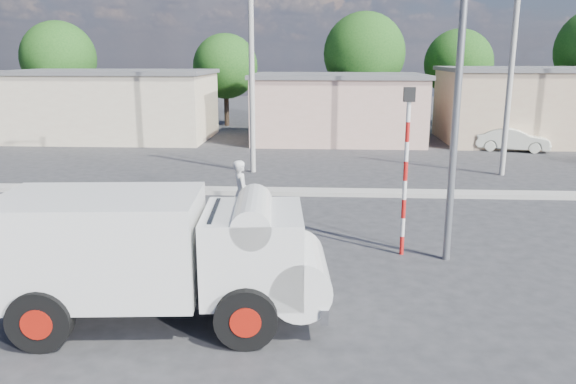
# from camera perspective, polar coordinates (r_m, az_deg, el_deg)

# --- Properties ---
(ground_plane) EXTENTS (120.00, 120.00, 0.00)m
(ground_plane) POSITION_cam_1_polar(r_m,az_deg,el_deg) (13.71, -1.19, -8.22)
(ground_plane) COLOR #2A2A2D
(ground_plane) RESTS_ON ground
(median) EXTENTS (40.00, 0.80, 0.16)m
(median) POSITION_cam_1_polar(r_m,az_deg,el_deg) (21.30, 0.50, 0.03)
(median) COLOR #99968E
(median) RESTS_ON ground
(truck) EXTENTS (6.38, 2.89, 2.57)m
(truck) POSITION_cam_1_polar(r_m,az_deg,el_deg) (11.11, -12.42, -6.05)
(truck) COLOR black
(truck) RESTS_ON ground
(bicycle) EXTENTS (2.13, 1.35, 1.06)m
(bicycle) POSITION_cam_1_polar(r_m,az_deg,el_deg) (16.51, -4.75, -2.48)
(bicycle) COLOR black
(bicycle) RESTS_ON ground
(cyclist) EXTENTS (0.67, 0.81, 1.90)m
(cyclist) POSITION_cam_1_polar(r_m,az_deg,el_deg) (16.40, -4.78, -1.07)
(cyclist) COLOR silver
(cyclist) RESTS_ON ground
(car_cream) EXTENTS (4.05, 2.26, 1.26)m
(car_cream) POSITION_cam_1_polar(r_m,az_deg,el_deg) (33.27, 21.85, 4.98)
(car_cream) COLOR silver
(car_cream) RESTS_ON ground
(traffic_pole) EXTENTS (0.28, 0.18, 4.36)m
(traffic_pole) POSITION_cam_1_polar(r_m,az_deg,el_deg) (14.56, 11.92, 3.43)
(traffic_pole) COLOR red
(traffic_pole) RESTS_ON ground
(streetlight) EXTENTS (2.34, 0.22, 9.00)m
(streetlight) POSITION_cam_1_polar(r_m,az_deg,el_deg) (14.22, 16.41, 12.54)
(streetlight) COLOR slate
(streetlight) RESTS_ON ground
(building_row) EXTENTS (37.80, 7.30, 4.44)m
(building_row) POSITION_cam_1_polar(r_m,az_deg,el_deg) (34.80, 3.50, 8.77)
(building_row) COLOR beige
(building_row) RESTS_ON ground
(tree_row) EXTENTS (43.62, 7.43, 8.42)m
(tree_row) POSITION_cam_1_polar(r_m,az_deg,el_deg) (41.21, 7.36, 13.44)
(tree_row) COLOR #38281E
(tree_row) RESTS_ON ground
(utility_poles) EXTENTS (35.40, 0.24, 8.00)m
(utility_poles) POSITION_cam_1_polar(r_m,az_deg,el_deg) (24.79, 8.66, 11.14)
(utility_poles) COLOR #99968E
(utility_poles) RESTS_ON ground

